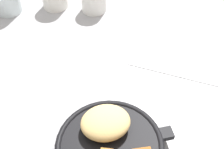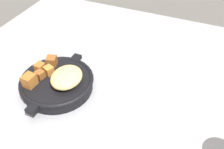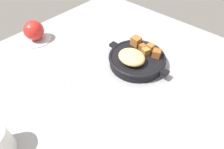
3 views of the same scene
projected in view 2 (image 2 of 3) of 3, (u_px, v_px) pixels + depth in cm
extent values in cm
cube|color=gray|center=(102.00, 101.00, 66.15)|extent=(101.46, 100.22, 2.40)
cylinder|color=black|center=(57.00, 84.00, 67.10)|extent=(19.07, 19.07, 3.38)
torus|color=black|center=(57.00, 80.00, 66.15)|extent=(19.89, 19.89, 1.20)
cube|color=black|center=(32.00, 109.00, 58.91)|extent=(2.64, 2.40, 1.20)
cube|color=black|center=(76.00, 58.00, 73.71)|extent=(2.64, 2.40, 1.20)
ellipsoid|color=tan|center=(66.00, 77.00, 63.72)|extent=(9.25, 7.85, 3.84)
cube|color=brown|center=(52.00, 61.00, 69.63)|extent=(3.40, 3.34, 2.71)
cube|color=brown|center=(40.00, 74.00, 65.89)|extent=(2.48, 2.59, 2.03)
cube|color=#935623|center=(29.00, 80.00, 63.31)|extent=(3.39, 3.09, 3.18)
cube|color=#935623|center=(41.00, 67.00, 67.96)|extent=(2.57, 2.42, 2.42)
cube|color=#A86B2D|center=(49.00, 70.00, 67.16)|extent=(2.79, 2.88, 2.29)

